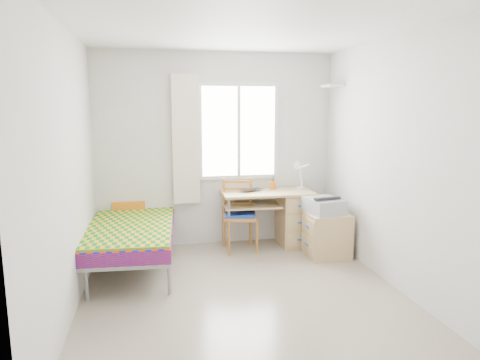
{
  "coord_description": "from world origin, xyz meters",
  "views": [
    {
      "loc": [
        -0.85,
        -3.97,
        1.88
      ],
      "look_at": [
        0.08,
        0.55,
        1.09
      ],
      "focal_mm": 32.0,
      "sensor_mm": 36.0,
      "label": 1
    }
  ],
  "objects_px": {
    "bed": "(132,227)",
    "cabinet": "(327,235)",
    "printer": "(324,205)",
    "chair": "(240,210)",
    "desk": "(290,215)"
  },
  "relations": [
    {
      "from": "bed",
      "to": "cabinet",
      "type": "xyz_separation_m",
      "value": [
        2.4,
        -0.28,
        -0.16
      ]
    },
    {
      "from": "cabinet",
      "to": "printer",
      "type": "distance_m",
      "value": 0.38
    },
    {
      "from": "chair",
      "to": "cabinet",
      "type": "relative_size",
      "value": 1.69
    },
    {
      "from": "chair",
      "to": "printer",
      "type": "relative_size",
      "value": 1.85
    },
    {
      "from": "desk",
      "to": "printer",
      "type": "bearing_deg",
      "value": -60.14
    },
    {
      "from": "bed",
      "to": "desk",
      "type": "bearing_deg",
      "value": 10.85
    },
    {
      "from": "cabinet",
      "to": "printer",
      "type": "height_order",
      "value": "printer"
    },
    {
      "from": "bed",
      "to": "printer",
      "type": "xyz_separation_m",
      "value": [
        2.36,
        -0.25,
        0.22
      ]
    },
    {
      "from": "chair",
      "to": "printer",
      "type": "height_order",
      "value": "chair"
    },
    {
      "from": "chair",
      "to": "cabinet",
      "type": "distance_m",
      "value": 1.16
    },
    {
      "from": "chair",
      "to": "printer",
      "type": "bearing_deg",
      "value": -12.46
    },
    {
      "from": "bed",
      "to": "printer",
      "type": "distance_m",
      "value": 2.39
    },
    {
      "from": "desk",
      "to": "cabinet",
      "type": "relative_size",
      "value": 2.2
    },
    {
      "from": "cabinet",
      "to": "bed",
      "type": "bearing_deg",
      "value": 173.49
    },
    {
      "from": "bed",
      "to": "cabinet",
      "type": "distance_m",
      "value": 2.42
    }
  ]
}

